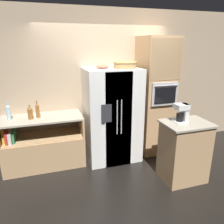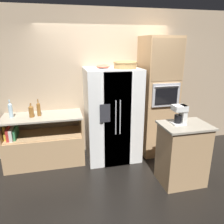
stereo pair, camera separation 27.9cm
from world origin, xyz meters
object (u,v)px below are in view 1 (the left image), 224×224
wicker_basket (125,65)px  bottle_short (38,110)px  bottle_tall (30,113)px  coffee_maker (182,112)px  refrigerator (112,115)px  bottle_wide (8,112)px  fruit_bowl (102,66)px  wall_oven (155,96)px

wicker_basket → bottle_short: (-1.54, 0.16, -0.75)m
bottle_tall → coffee_maker: bearing=-25.4°
wicker_basket → bottle_short: size_ratio=1.39×
refrigerator → bottle_short: refrigerator is taller
wicker_basket → bottle_wide: bearing=175.0°
bottle_tall → bottle_short: bearing=21.8°
wicker_basket → fruit_bowl: 0.40m
bottle_wide → wall_oven: bearing=-1.0°
wall_oven → wicker_basket: wall_oven is taller
refrigerator → bottle_wide: (-1.79, 0.11, 0.19)m
refrigerator → fruit_bowl: 0.92m
bottle_tall → bottle_wide: 0.35m
bottle_wide → bottle_short: bearing=-2.1°
wicker_basket → coffee_maker: (0.59, -0.96, -0.65)m
bottle_short → bottle_tall: bearing=-158.2°
refrigerator → wicker_basket: wicker_basket is taller
refrigerator → bottle_wide: size_ratio=5.49×
wicker_basket → bottle_short: wicker_basket is taller
bottle_tall → bottle_wide: bottle_wide is taller
fruit_bowl → bottle_wide: fruit_bowl is taller
wicker_basket → bottle_wide: wicker_basket is taller
wall_oven → bottle_wide: size_ratio=7.23×
bottle_short → coffee_maker: (2.12, -1.12, 0.10)m
bottle_wide → coffee_maker: bearing=-23.6°
fruit_bowl → bottle_wide: (-1.63, 0.04, -0.71)m
refrigerator → bottle_tall: size_ratio=7.03×
refrigerator → bottle_tall: 1.45m
bottle_tall → coffee_maker: (2.24, -1.07, 0.11)m
fruit_bowl → bottle_wide: 1.78m
wall_oven → bottle_short: (-2.24, 0.03, -0.09)m
bottle_tall → bottle_short: 0.13m
wall_oven → bottle_short: wall_oven is taller
wicker_basket → bottle_short: bearing=174.1°
bottle_short → fruit_bowl: bearing=-0.9°
refrigerator → coffee_maker: size_ratio=5.89×
refrigerator → coffee_maker: bearing=-52.0°
wall_oven → bottle_tall: (-2.37, -0.02, -0.11)m
bottle_tall → fruit_bowl: bearing=1.3°
bottle_tall → bottle_short: bottle_short is taller
wall_oven → coffee_maker: wall_oven is taller
refrigerator → coffee_maker: refrigerator is taller
bottle_short → coffee_maker: coffee_maker is taller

